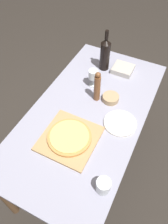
{
  "coord_description": "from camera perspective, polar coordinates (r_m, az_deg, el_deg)",
  "views": [
    {
      "loc": [
        0.42,
        -0.91,
        1.94
      ],
      "look_at": [
        -0.0,
        -0.06,
        0.79
      ],
      "focal_mm": 35.0,
      "sensor_mm": 36.0,
      "label": 1
    }
  ],
  "objects": [
    {
      "name": "ground_plane",
      "position": [
        2.18,
        0.84,
        -12.1
      ],
      "size": [
        12.0,
        12.0,
        0.0
      ],
      "primitive_type": "plane",
      "color": "#2D2823"
    },
    {
      "name": "wine_bottle",
      "position": [
        1.84,
        5.52,
        14.85
      ],
      "size": [
        0.08,
        0.08,
        0.35
      ],
      "color": "black",
      "rests_on": "dining_table"
    },
    {
      "name": "food_container",
      "position": [
        1.9,
        10.13,
        10.98
      ],
      "size": [
        0.17,
        0.16,
        0.04
      ],
      "color": "#BCB7AD",
      "rests_on": "dining_table"
    },
    {
      "name": "dinner_plate",
      "position": [
        1.52,
        9.45,
        -2.78
      ],
      "size": [
        0.23,
        0.23,
        0.01
      ],
      "color": "silver",
      "rests_on": "dining_table"
    },
    {
      "name": "pizza",
      "position": [
        1.41,
        -3.84,
        -6.46
      ],
      "size": [
        0.29,
        0.29,
        0.02
      ],
      "color": "#C68947",
      "rests_on": "cutting_board"
    },
    {
      "name": "cutting_board",
      "position": [
        1.43,
        -3.79,
        -6.9
      ],
      "size": [
        0.35,
        0.36,
        0.02
      ],
      "color": "tan",
      "rests_on": "dining_table"
    },
    {
      "name": "small_bowl",
      "position": [
        1.64,
        6.97,
        3.62
      ],
      "size": [
        0.12,
        0.12,
        0.04
      ],
      "color": "tan",
      "rests_on": "dining_table"
    },
    {
      "name": "drinking_tumbler",
      "position": [
        1.25,
        5.07,
        -18.64
      ],
      "size": [
        0.08,
        0.08,
        0.09
      ],
      "color": "silver",
      "rests_on": "dining_table"
    },
    {
      "name": "wine_glass",
      "position": [
        1.69,
        2.43,
        9.64
      ],
      "size": [
        0.07,
        0.07,
        0.15
      ],
      "color": "silver",
      "rests_on": "dining_table"
    },
    {
      "name": "pepper_mill",
      "position": [
        1.57,
        3.45,
        6.56
      ],
      "size": [
        0.05,
        0.05,
        0.26
      ],
      "color": "brown",
      "rests_on": "dining_table"
    },
    {
      "name": "dining_table",
      "position": [
        1.65,
        1.09,
        -2.0
      ],
      "size": [
        0.78,
        1.51,
        0.73
      ],
      "color": "#9393A8",
      "rests_on": "ground_plane"
    }
  ]
}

